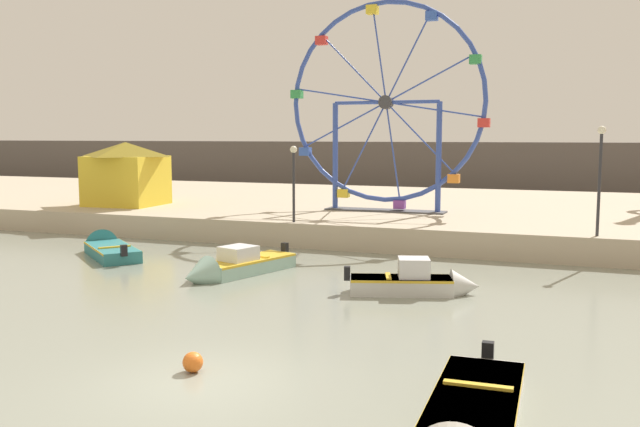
{
  "coord_description": "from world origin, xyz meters",
  "views": [
    {
      "loc": [
        7.07,
        -11.89,
        5.03
      ],
      "look_at": [
        -1.81,
        11.61,
        2.17
      ],
      "focal_mm": 38.65,
      "sensor_mm": 36.0,
      "label": 1
    }
  ],
  "objects": [
    {
      "name": "motorboat_pale_grey",
      "position": [
        2.43,
        9.34,
        0.37
      ],
      "size": [
        4.29,
        2.3,
        1.43
      ],
      "rotation": [
        0.0,
        0.0,
        0.31
      ],
      "color": "silver",
      "rests_on": "ground_plane"
    },
    {
      "name": "quay_promenade",
      "position": [
        0.0,
        27.78,
        0.56
      ],
      "size": [
        110.0,
        23.25,
        1.12
      ],
      "primitive_type": "cube",
      "color": "#B7A88E",
      "rests_on": "ground_plane"
    },
    {
      "name": "motorboat_seafoam",
      "position": [
        -4.48,
        9.75,
        0.34
      ],
      "size": [
        2.76,
        5.11,
        1.41
      ],
      "rotation": [
        0.0,
        0.0,
        4.4
      ],
      "color": "#93BCAD",
      "rests_on": "ground_plane"
    },
    {
      "name": "ground_plane",
      "position": [
        0.0,
        0.0,
        0.0
      ],
      "size": [
        240.0,
        240.0,
        0.0
      ],
      "primitive_type": "plane",
      "color": "gray"
    },
    {
      "name": "carnival_booth_yellow_awning",
      "position": [
        -16.76,
        20.36,
        2.96
      ],
      "size": [
        4.3,
        4.01,
        3.53
      ],
      "rotation": [
        0.0,
        0.0,
        0.05
      ],
      "color": "yellow",
      "rests_on": "quay_promenade"
    },
    {
      "name": "motorboat_teal_painted",
      "position": [
        -11.62,
        11.91,
        0.26
      ],
      "size": [
        4.7,
        4.26,
        1.42
      ],
      "rotation": [
        0.0,
        0.0,
        2.45
      ],
      "color": "teal",
      "rests_on": "ground_plane"
    },
    {
      "name": "distant_town_skyline",
      "position": [
        0.0,
        54.53,
        2.2
      ],
      "size": [
        140.0,
        3.0,
        4.4
      ],
      "primitive_type": "cube",
      "color": "#564C47",
      "rests_on": "ground_plane"
    },
    {
      "name": "mooring_buoy_orange",
      "position": [
        -0.5,
        0.45,
        0.22
      ],
      "size": [
        0.44,
        0.44,
        0.44
      ],
      "primitive_type": "sphere",
      "color": "orange",
      "rests_on": "ground_plane"
    },
    {
      "name": "promenade_lamp_far",
      "position": [
        -4.99,
        16.65,
        3.41
      ],
      "size": [
        0.32,
        0.32,
        3.44
      ],
      "color": "#2D2D33",
      "rests_on": "quay_promenade"
    },
    {
      "name": "promenade_lamp_near",
      "position": [
        7.8,
        16.8,
        3.88
      ],
      "size": [
        0.32,
        0.32,
        4.27
      ],
      "color": "#2D2D33",
      "rests_on": "quay_promenade"
    },
    {
      "name": "ferris_wheel_blue_frame",
      "position": [
        -2.3,
        22.42,
        6.49
      ],
      "size": [
        10.39,
        1.2,
        10.68
      ],
      "color": "#334CA8",
      "rests_on": "quay_promenade"
    }
  ]
}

